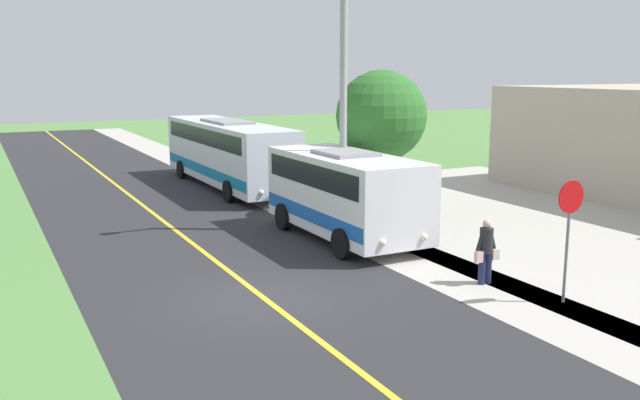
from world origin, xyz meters
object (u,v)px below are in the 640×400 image
(pedestrian_with_bags, at_px, (486,250))
(shuttle_bus_front, at_px, (345,191))
(stop_sign, at_px, (569,220))
(street_light_pole, at_px, (340,95))
(transit_bus_rear, at_px, (228,150))
(tree_curbside, at_px, (381,116))

(pedestrian_with_bags, bearing_deg, shuttle_bus_front, -81.46)
(stop_sign, xyz_separation_m, street_light_pole, (1.22, -8.60, 2.55))
(stop_sign, bearing_deg, transit_bus_rear, -85.17)
(stop_sign, height_order, tree_curbside, tree_curbside)
(pedestrian_with_bags, bearing_deg, transit_bus_rear, -87.01)
(transit_bus_rear, xyz_separation_m, pedestrian_with_bags, (-0.87, 16.64, -0.81))
(street_light_pole, relative_size, tree_curbside, 1.53)
(transit_bus_rear, xyz_separation_m, street_light_pole, (-0.35, 9.98, 2.81))
(shuttle_bus_front, xyz_separation_m, tree_curbside, (-2.85, -2.44, 2.12))
(pedestrian_with_bags, bearing_deg, stop_sign, 109.87)
(transit_bus_rear, height_order, street_light_pole, street_light_pole)
(shuttle_bus_front, bearing_deg, tree_curbside, -139.46)
(shuttle_bus_front, height_order, tree_curbside, tree_curbside)
(transit_bus_rear, relative_size, street_light_pole, 1.38)
(pedestrian_with_bags, bearing_deg, street_light_pole, -85.53)
(shuttle_bus_front, distance_m, tree_curbside, 4.31)
(shuttle_bus_front, height_order, street_light_pole, street_light_pole)
(shuttle_bus_front, xyz_separation_m, pedestrian_with_bags, (-0.85, 5.68, -0.66))
(stop_sign, distance_m, tree_curbside, 10.29)
(shuttle_bus_front, distance_m, pedestrian_with_bags, 5.79)
(shuttle_bus_front, distance_m, transit_bus_rear, 10.95)
(transit_bus_rear, relative_size, stop_sign, 3.94)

